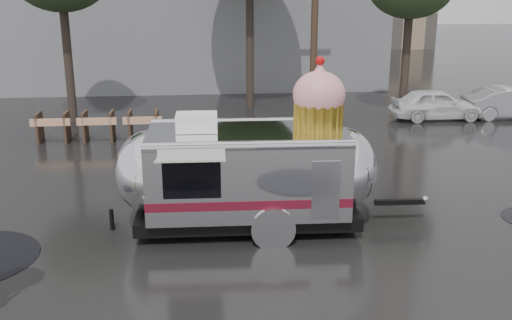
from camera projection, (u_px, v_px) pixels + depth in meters
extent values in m
plane|color=black|center=(317.00, 270.00, 11.30)|extent=(120.00, 120.00, 0.00)
cylinder|color=#382D26|center=(67.00, 44.00, 22.20)|extent=(0.32, 0.32, 5.85)
cylinder|color=#382D26|center=(250.00, 26.00, 24.60)|extent=(0.32, 0.32, 6.75)
cylinder|color=#382D26|center=(407.00, 47.00, 23.43)|extent=(0.32, 0.32, 5.40)
cube|color=#473323|center=(40.00, 127.00, 20.00)|extent=(0.08, 0.80, 1.00)
cube|color=#473323|center=(67.00, 127.00, 20.09)|extent=(0.08, 0.80, 1.00)
cube|color=#E5590C|center=(50.00, 122.00, 19.61)|extent=(1.30, 0.04, 0.25)
cube|color=#473323|center=(85.00, 126.00, 20.14)|extent=(0.08, 0.80, 1.00)
cube|color=#473323|center=(112.00, 126.00, 20.22)|extent=(0.08, 0.80, 1.00)
cube|color=#E5590C|center=(96.00, 121.00, 19.74)|extent=(1.30, 0.04, 0.25)
cube|color=#473323|center=(130.00, 125.00, 20.27)|extent=(0.08, 0.80, 1.00)
cube|color=#473323|center=(157.00, 125.00, 20.35)|extent=(0.08, 0.80, 1.00)
cube|color=#E5590C|center=(142.00, 120.00, 19.88)|extent=(1.30, 0.04, 0.25)
imported|color=silver|center=(437.00, 102.00, 23.15)|extent=(4.00, 1.80, 1.40)
imported|color=#B2B2B7|center=(511.00, 100.00, 23.42)|extent=(4.00, 1.80, 1.40)
cube|color=silver|center=(247.00, 169.00, 12.94)|extent=(4.26, 2.30, 1.72)
ellipsoid|color=silver|center=(343.00, 167.00, 13.09)|extent=(1.49, 2.23, 1.72)
ellipsoid|color=silver|center=(149.00, 171.00, 12.80)|extent=(1.49, 2.23, 1.72)
cube|color=black|center=(247.00, 212.00, 13.24)|extent=(4.83, 2.03, 0.29)
cylinder|color=black|center=(273.00, 229.00, 12.33)|extent=(0.67, 0.23, 0.67)
cylinder|color=black|center=(265.00, 196.00, 14.21)|extent=(0.67, 0.23, 0.67)
cylinder|color=silver|center=(273.00, 230.00, 12.19)|extent=(0.92, 0.12, 0.92)
cube|color=black|center=(400.00, 202.00, 13.43)|extent=(1.15, 0.14, 0.11)
sphere|color=silver|center=(425.00, 199.00, 13.45)|extent=(0.16, 0.16, 0.15)
cylinder|color=black|center=(112.00, 219.00, 13.07)|extent=(0.10, 0.10, 0.48)
cube|color=#5A0F1E|center=(250.00, 206.00, 12.03)|extent=(4.21, 0.13, 0.19)
cube|color=#5A0F1E|center=(244.00, 172.00, 14.11)|extent=(4.21, 0.13, 0.19)
cube|color=black|center=(192.00, 180.00, 11.77)|extent=(1.15, 0.06, 0.76)
cube|color=#ADA9A0|center=(191.00, 160.00, 11.41)|extent=(1.35, 0.51, 0.14)
cube|color=silver|center=(326.00, 191.00, 12.03)|extent=(0.57, 0.04, 1.24)
cube|color=white|center=(197.00, 122.00, 12.57)|extent=(0.88, 0.64, 0.36)
cylinder|color=gold|center=(318.00, 116.00, 12.71)|extent=(1.02, 1.02, 0.57)
ellipsoid|color=#F6A4A9|center=(319.00, 95.00, 12.58)|extent=(1.14, 1.14, 0.99)
cone|color=#F6A4A9|center=(320.00, 71.00, 12.43)|extent=(0.49, 0.49, 0.38)
sphere|color=red|center=(320.00, 61.00, 12.37)|extent=(0.20, 0.20, 0.19)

